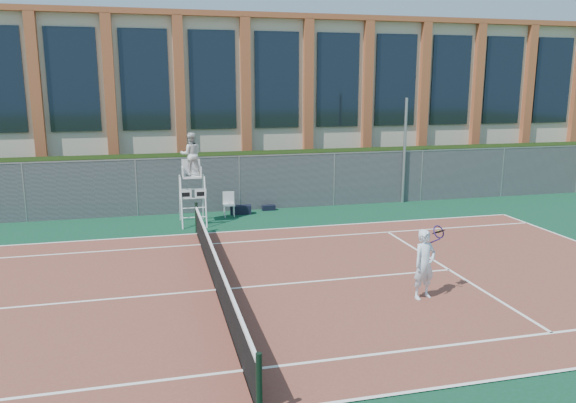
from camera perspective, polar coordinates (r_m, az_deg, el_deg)
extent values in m
plane|color=#233814|center=(14.20, -7.29, -9.01)|extent=(120.00, 120.00, 0.00)
cube|color=#0D3C1E|center=(15.14, -7.74, -7.67)|extent=(36.00, 20.00, 0.01)
cube|color=brown|center=(14.20, -7.29, -8.93)|extent=(23.77, 10.97, 0.02)
cylinder|color=black|center=(8.94, -2.95, -18.27)|extent=(0.10, 0.10, 1.10)
cylinder|color=black|center=(19.38, -9.28, -1.68)|extent=(0.10, 0.10, 1.10)
cube|color=black|center=(14.05, -7.34, -7.26)|extent=(0.03, 11.00, 0.86)
cube|color=white|center=(13.91, -7.39, -5.48)|extent=(0.06, 11.20, 0.07)
cube|color=black|center=(23.58, -10.21, 2.07)|extent=(40.00, 1.40, 2.20)
cube|color=#BDB19D|center=(31.25, -11.42, 9.74)|extent=(44.00, 10.00, 8.00)
cube|color=#9D502D|center=(31.39, -11.74, 17.23)|extent=(45.00, 10.60, 0.25)
cylinder|color=#9EA0A5|center=(24.46, 11.75, 5.04)|extent=(0.12, 0.12, 4.47)
cylinder|color=white|center=(20.19, -10.76, -0.22)|extent=(0.05, 0.51, 1.84)
cylinder|color=white|center=(20.25, -8.36, -0.10)|extent=(0.05, 0.51, 1.84)
cylinder|color=white|center=(21.11, -10.91, 0.30)|extent=(0.05, 0.51, 1.84)
cylinder|color=white|center=(21.17, -8.61, 0.41)|extent=(0.05, 0.51, 1.84)
cube|color=white|center=(20.52, -9.74, 2.49)|extent=(0.66, 0.57, 0.06)
cube|color=white|center=(20.73, -9.83, 3.51)|extent=(0.66, 0.05, 0.57)
cube|color=white|center=(20.23, -10.35, 0.71)|extent=(0.42, 0.03, 0.32)
cube|color=white|center=(20.27, -8.86, 0.78)|extent=(0.42, 0.03, 0.32)
imported|color=silver|center=(20.45, -9.83, 4.75)|extent=(0.77, 0.61, 1.56)
cube|color=silver|center=(21.72, -6.01, -0.34)|extent=(0.46, 0.46, 0.04)
cube|color=silver|center=(21.86, -6.07, 0.41)|extent=(0.44, 0.06, 0.47)
cylinder|color=silver|center=(21.58, -6.42, -1.08)|extent=(0.03, 0.03, 0.44)
cylinder|color=silver|center=(21.61, -5.48, -1.04)|extent=(0.03, 0.03, 0.44)
cylinder|color=silver|center=(21.93, -6.50, -0.87)|extent=(0.03, 0.03, 0.44)
cylinder|color=silver|center=(21.96, -5.58, -0.84)|extent=(0.03, 0.03, 0.44)
cube|color=black|center=(22.15, -4.83, -0.83)|extent=(0.85, 0.42, 0.35)
cube|color=black|center=(22.75, -1.99, -0.63)|extent=(0.53, 0.24, 0.21)
imported|color=#CFE7F9|center=(13.69, 13.69, -6.21)|extent=(0.70, 0.55, 1.68)
torus|color=#251652|center=(13.89, 15.05, -2.99)|extent=(0.38, 0.30, 0.30)
sphere|color=#CCE533|center=(14.10, 15.05, -2.98)|extent=(0.07, 0.07, 0.07)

